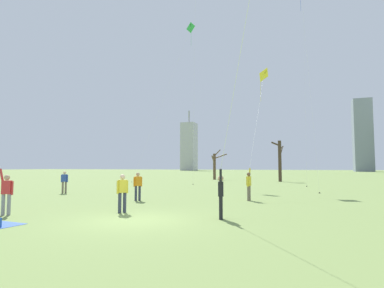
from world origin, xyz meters
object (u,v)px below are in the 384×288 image
object	(u,v)px
bare_tree_leftmost	(280,159)
distant_kite_drifting_left_green	(187,38)
bystander_strolling_midfield	(138,185)
bystander_far_off_by_trees	(64,181)
bystander_watching_nearby	(122,191)
distant_kite_drifting_right_blue	(302,4)
bare_tree_center	(215,165)
kite_flyer_far_back_orange	(232,125)
kite_flyer_midfield_left_yellow	(253,154)

from	to	relation	value
bare_tree_leftmost	distant_kite_drifting_left_green	bearing A→B (deg)	-142.37
bystander_strolling_midfield	bystander_far_off_by_trees	world-z (taller)	same
bystander_strolling_midfield	bystander_watching_nearby	xyz separation A→B (m)	(1.76, -4.43, 0.00)
bystander_far_off_by_trees	distant_kite_drifting_right_blue	world-z (taller)	distant_kite_drifting_right_blue
bare_tree_center	bare_tree_leftmost	bearing A→B (deg)	-20.48
kite_flyer_far_back_orange	bare_tree_center	bearing A→B (deg)	106.49
bystander_far_off_by_trees	bystander_watching_nearby	xyz separation A→B (m)	(9.35, -7.07, 0.00)
bystander_watching_nearby	distant_kite_drifting_left_green	size ratio (longest dim) A/B	0.08
kite_flyer_midfield_left_yellow	kite_flyer_far_back_orange	distance (m)	10.52
bystander_strolling_midfield	distant_kite_drifting_left_green	size ratio (longest dim) A/B	0.08
bystander_strolling_midfield	bare_tree_leftmost	distance (m)	27.81
kite_flyer_far_back_orange	bystander_far_off_by_trees	distance (m)	17.32
bare_tree_leftmost	bystander_far_off_by_trees	bearing A→B (deg)	-118.78
kite_flyer_midfield_left_yellow	bare_tree_center	world-z (taller)	kite_flyer_midfield_left_yellow
kite_flyer_far_back_orange	bare_tree_leftmost	xyz separation A→B (m)	(-1.12, 33.54, -0.33)
bystander_far_off_by_trees	distant_kite_drifting_right_blue	distance (m)	26.79
bystander_far_off_by_trees	distant_kite_drifting_left_green	size ratio (longest dim) A/B	0.08
bystander_far_off_by_trees	distant_kite_drifting_left_green	xyz separation A→B (m)	(3.28, 16.64, 16.80)
kite_flyer_far_back_orange	bare_tree_center	size ratio (longest dim) A/B	2.88
kite_flyer_far_back_orange	distant_kite_drifting_left_green	world-z (taller)	distant_kite_drifting_left_green
kite_flyer_midfield_left_yellow	bare_tree_center	distance (m)	28.60
kite_flyer_far_back_orange	distant_kite_drifting_left_green	xyz separation A→B (m)	(-11.29, 25.71, 14.46)
bystander_watching_nearby	bare_tree_leftmost	size ratio (longest dim) A/B	0.30
bare_tree_center	bare_tree_leftmost	distance (m)	10.59
bystander_watching_nearby	bare_tree_leftmost	xyz separation A→B (m)	(4.09, 31.54, 2.02)
distant_kite_drifting_right_blue	distant_kite_drifting_left_green	xyz separation A→B (m)	(-13.46, 4.06, 0.09)
kite_flyer_midfield_left_yellow	kite_flyer_far_back_orange	world-z (taller)	kite_flyer_far_back_orange
kite_flyer_midfield_left_yellow	bare_tree_leftmost	world-z (taller)	kite_flyer_midfield_left_yellow
bystander_strolling_midfield	bare_tree_leftmost	xyz separation A→B (m)	(5.85, 27.12, 2.02)
bare_tree_leftmost	bystander_strolling_midfield	bearing A→B (deg)	-102.17
distant_kite_drifting_right_blue	kite_flyer_far_back_orange	bearing A→B (deg)	-95.73
kite_flyer_far_back_orange	bare_tree_leftmost	size ratio (longest dim) A/B	2.43
kite_flyer_midfield_left_yellow	distant_kite_drifting_right_blue	world-z (taller)	distant_kite_drifting_right_blue
kite_flyer_midfield_left_yellow	bare_tree_leftmost	bearing A→B (deg)	90.29
distant_kite_drifting_left_green	bare_tree_leftmost	bearing A→B (deg)	37.63
distant_kite_drifting_right_blue	distant_kite_drifting_left_green	size ratio (longest dim) A/B	1.01
distant_kite_drifting_right_blue	kite_flyer_midfield_left_yellow	bearing A→B (deg)	-105.85
kite_flyer_midfield_left_yellow	bystander_far_off_by_trees	distance (m)	13.75
bystander_watching_nearby	bare_tree_center	size ratio (longest dim) A/B	0.36
bystander_watching_nearby	distant_kite_drifting_left_green	bearing A→B (deg)	104.37
bare_tree_center	kite_flyer_far_back_orange	bearing A→B (deg)	-73.51
distant_kite_drifting_left_green	bare_tree_leftmost	xyz separation A→B (m)	(10.16, 7.84, -14.79)
bystander_far_off_by_trees	distant_kite_drifting_right_blue	size ratio (longest dim) A/B	0.08
bystander_far_off_by_trees	bare_tree_center	bearing A→B (deg)	82.84
kite_flyer_far_back_orange	bystander_strolling_midfield	size ratio (longest dim) A/B	8.10
kite_flyer_far_back_orange	bystander_watching_nearby	bearing A→B (deg)	159.04
bystander_strolling_midfield	distant_kite_drifting_right_blue	distance (m)	24.39
distant_kite_drifting_right_blue	bare_tree_center	xyz separation A→B (m)	(-13.20, 15.60, -15.38)
bystander_strolling_midfield	bare_tree_center	distance (m)	31.11
kite_flyer_midfield_left_yellow	distant_kite_drifting_right_blue	bearing A→B (deg)	74.15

